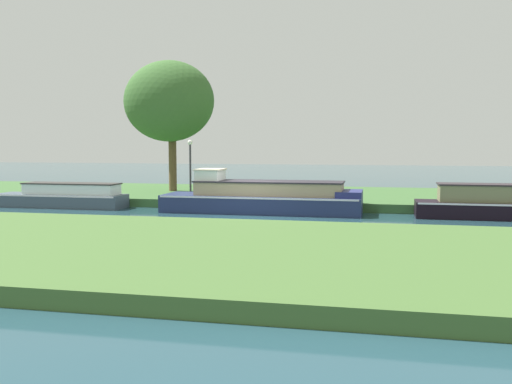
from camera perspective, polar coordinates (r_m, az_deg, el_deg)
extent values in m
plane|color=#22434D|center=(23.71, -0.65, -2.41)|extent=(120.00, 120.00, 0.00)
cube|color=#395F2F|center=(30.50, 2.34, -0.42)|extent=(72.00, 10.00, 0.40)
cube|color=#41622E|center=(15.15, -8.44, -5.81)|extent=(72.00, 10.00, 0.40)
cube|color=navy|center=(24.78, 0.52, -1.20)|extent=(8.69, 2.23, 0.77)
cube|color=silver|center=(24.74, 0.52, -0.41)|extent=(8.52, 2.26, 0.07)
cube|color=tan|center=(24.64, 1.31, 0.33)|extent=(6.35, 1.69, 0.57)
cube|color=#28242B|center=(24.62, 1.31, 1.06)|extent=(6.45, 1.78, 0.06)
cube|color=silver|center=(25.26, -4.62, 1.64)|extent=(1.03, 1.42, 0.50)
cube|color=beige|center=(25.24, -4.62, 2.28)|extent=(1.13, 1.51, 0.06)
cube|color=navy|center=(24.23, 9.37, -0.18)|extent=(1.07, 1.87, 0.26)
cube|color=black|center=(24.56, 21.62, -1.71)|extent=(5.07, 1.59, 0.67)
cube|color=white|center=(24.53, 21.64, -1.02)|extent=(4.97, 1.62, 0.07)
cube|color=#777550|center=(24.54, 22.21, -0.16)|extent=(3.72, 1.21, 0.67)
cube|color=#2D2629|center=(24.51, 22.24, 0.69)|extent=(3.82, 1.27, 0.06)
cube|color=#414E5B|center=(28.43, -19.03, -0.83)|extent=(6.32, 1.50, 0.63)
cube|color=silver|center=(28.40, -19.05, -0.27)|extent=(6.19, 1.53, 0.07)
cube|color=white|center=(28.08, -18.05, 0.27)|extent=(4.53, 1.14, 0.48)
cube|color=#34312E|center=(28.06, -18.06, 0.82)|extent=(4.63, 1.20, 0.06)
cylinder|color=brown|center=(31.71, -8.38, 3.45)|extent=(0.43, 0.43, 3.71)
ellipsoid|color=#3A642E|center=(31.34, -8.77, 9.02)|extent=(5.03, 3.45, 4.36)
cylinder|color=#333338|center=(27.89, -6.62, 2.11)|extent=(0.10, 0.10, 2.56)
sphere|color=white|center=(27.86, -6.65, 4.99)|extent=(0.24, 0.24, 0.24)
cylinder|color=#4F3A20|center=(26.24, -2.75, -0.10)|extent=(0.18, 0.18, 0.67)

